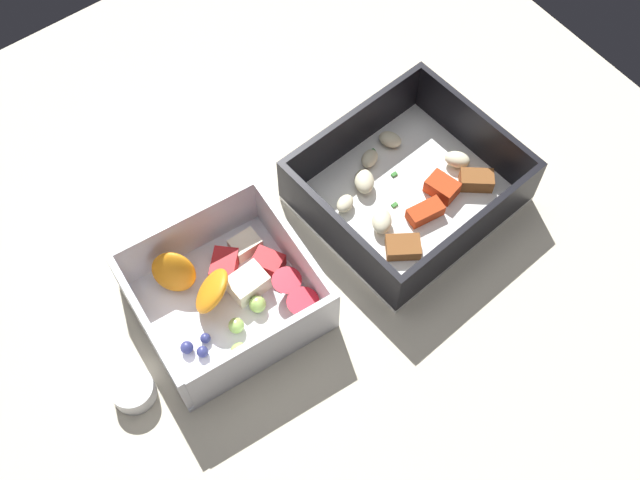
{
  "coord_description": "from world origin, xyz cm",
  "views": [
    {
      "loc": [
        20.72,
        29.87,
        67.11
      ],
      "look_at": [
        -0.89,
        1.23,
        4.0
      ],
      "focal_mm": 44.43,
      "sensor_mm": 36.0,
      "label": 1
    }
  ],
  "objects": [
    {
      "name": "paper_cup_liner",
      "position": [
        20.11,
        2.95,
        3.0
      ],
      "size": [
        3.72,
        3.72,
        2.0
      ],
      "primitive_type": "cylinder",
      "color": "white",
      "rests_on": "table_surface"
    },
    {
      "name": "table_surface",
      "position": [
        0.0,
        0.0,
        1.0
      ],
      "size": [
        80.0,
        80.0,
        2.0
      ],
      "primitive_type": "cube",
      "color": "beige",
      "rests_on": "ground"
    },
    {
      "name": "fruit_bowl",
      "position": [
        8.77,
        0.8,
        4.08
      ],
      "size": [
        16.12,
        15.3,
        6.16
      ],
      "rotation": [
        0.0,
        0.0,
        -0.09
      ],
      "color": "white",
      "rests_on": "table_surface"
    },
    {
      "name": "pasta_container",
      "position": [
        -11.09,
        1.79,
        3.89
      ],
      "size": [
        19.62,
        17.61,
        6.1
      ],
      "rotation": [
        0.0,
        0.0,
        0.07
      ],
      "color": "white",
      "rests_on": "table_surface"
    }
  ]
}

